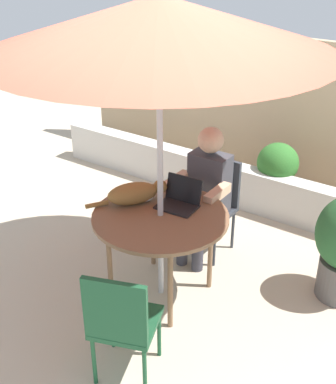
# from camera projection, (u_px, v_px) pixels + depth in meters

# --- Properties ---
(ground_plane) EXTENTS (14.00, 14.00, 0.00)m
(ground_plane) POSITION_uv_depth(u_px,v_px,m) (161.00, 292.00, 4.15)
(ground_plane) COLOR #BCAD93
(fence_back) EXTENTS (5.59, 0.08, 1.64)m
(fence_back) POSITION_uv_depth(u_px,v_px,m) (291.00, 113.00, 5.59)
(fence_back) COLOR tan
(fence_back) RESTS_ON ground
(planter_wall_low) EXTENTS (5.03, 0.20, 0.45)m
(planter_wall_low) POSITION_uv_depth(u_px,v_px,m) (254.00, 190.00, 5.27)
(planter_wall_low) COLOR beige
(planter_wall_low) RESTS_ON ground
(patio_table) EXTENTS (1.04, 1.04, 0.74)m
(patio_table) POSITION_uv_depth(u_px,v_px,m) (161.00, 221.00, 3.84)
(patio_table) COLOR brown
(patio_table) RESTS_ON ground
(patio_umbrella) EXTENTS (2.32, 2.32, 2.30)m
(patio_umbrella) POSITION_uv_depth(u_px,v_px,m) (159.00, 23.00, 3.16)
(patio_umbrella) COLOR #B7B7BC
(patio_umbrella) RESTS_ON ground
(chair_occupied) EXTENTS (0.40, 0.40, 0.87)m
(chair_occupied) POSITION_uv_depth(u_px,v_px,m) (214.00, 199.00, 4.51)
(chair_occupied) COLOR #33383F
(chair_occupied) RESTS_ON ground
(chair_empty) EXTENTS (0.51, 0.51, 0.87)m
(chair_empty) POSITION_uv_depth(u_px,v_px,m) (121.00, 320.00, 3.12)
(chair_empty) COLOR #194C2D
(chair_empty) RESTS_ON ground
(person_seated) EXTENTS (0.48, 0.48, 1.21)m
(person_seated) POSITION_uv_depth(u_px,v_px,m) (205.00, 188.00, 4.32)
(person_seated) COLOR #3F3F47
(person_seated) RESTS_ON ground
(laptop) EXTENTS (0.32, 0.27, 0.21)m
(laptop) POSITION_uv_depth(u_px,v_px,m) (180.00, 198.00, 3.91)
(laptop) COLOR black
(laptop) RESTS_ON patio_table
(cat) EXTENTS (0.45, 0.54, 0.17)m
(cat) POSITION_uv_depth(u_px,v_px,m) (136.00, 193.00, 3.94)
(cat) COLOR olive
(cat) RESTS_ON patio_table
(potted_plant_by_chair) EXTENTS (0.43, 0.43, 0.72)m
(potted_plant_by_chair) POSITION_uv_depth(u_px,v_px,m) (276.00, 175.00, 5.24)
(potted_plant_by_chair) COLOR #9E5138
(potted_plant_by_chair) RESTS_ON ground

